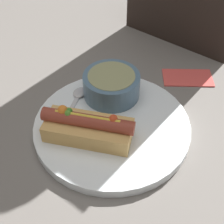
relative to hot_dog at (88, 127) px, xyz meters
The scene contains 6 objects.
ground_plane 0.07m from the hot_dog, 76.24° to the left, with size 4.00×4.00×0.00m, color slate.
dinner_plate 0.06m from the hot_dog, 76.24° to the left, with size 0.30×0.30×0.02m.
hot_dog is the anchor object (origin of this frame).
soup_bowl 0.12m from the hot_dog, 108.70° to the left, with size 0.12×0.12×0.05m.
spoon 0.10m from the hot_dog, 147.35° to the left, with size 0.07×0.14×0.01m.
napkin 0.29m from the hot_dog, 80.24° to the left, with size 0.13×0.12×0.01m.
Camera 1 is at (0.26, -0.32, 0.45)m, focal length 50.00 mm.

